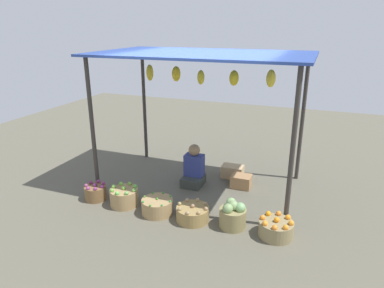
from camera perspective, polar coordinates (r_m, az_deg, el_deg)
ground_plane at (r=6.47m, az=1.53°, el=-6.66°), size 14.00×14.00×0.00m
market_stall_structure at (r=5.87m, az=1.80°, el=12.99°), size 3.55×2.12×2.38m
vendor_person at (r=6.34m, az=0.30°, el=-4.25°), size 0.36×0.44×0.78m
basket_purple_onions at (r=6.12m, az=-15.62°, el=-7.66°), size 0.37×0.37×0.30m
basket_green_apples at (r=5.82m, az=-11.12°, el=-8.54°), size 0.46×0.46×0.34m
basket_green_chilies at (r=5.52m, az=-5.75°, el=-10.19°), size 0.49×0.49×0.27m
basket_potatoes at (r=5.32m, az=0.11°, el=-11.39°), size 0.50×0.50×0.27m
basket_cabbages at (r=5.16m, az=6.74°, el=-11.58°), size 0.39×0.39×0.42m
basket_oranges at (r=5.09m, az=13.69°, el=-13.36°), size 0.48×0.48×0.30m
wooden_crate_near_vendor at (r=6.38m, az=8.12°, el=-6.10°), size 0.35×0.29×0.23m
wooden_crate_stacked_rear at (r=6.74m, az=6.70°, el=-4.56°), size 0.41×0.26×0.24m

